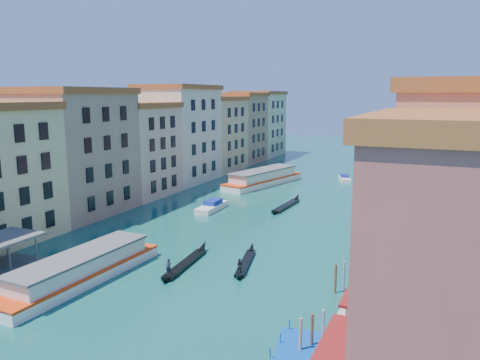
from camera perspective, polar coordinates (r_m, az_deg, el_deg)
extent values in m
cube|color=#A17D60|center=(78.52, -19.24, 2.92)|extent=(12.00, 17.00, 19.00)
cube|color=#984D21|center=(77.96, -19.68, 10.22)|extent=(12.80, 17.40, 1.00)
cube|color=#D0AA87|center=(90.57, -12.56, 3.36)|extent=(12.00, 14.00, 16.50)
cube|color=#984D21|center=(89.97, -12.78, 8.90)|extent=(12.80, 14.40, 1.00)
cube|color=beige|center=(103.68, -7.39, 5.35)|extent=(12.00, 18.00, 20.00)
cube|color=#984D21|center=(103.32, -7.53, 11.16)|extent=(12.80, 18.40, 1.00)
cube|color=tan|center=(118.65, -3.16, 5.43)|extent=(12.00, 16.00, 17.50)
cube|color=#984D21|center=(118.22, -3.20, 9.90)|extent=(12.80, 16.40, 1.00)
cube|color=#9F7553|center=(132.60, -0.14, 6.18)|extent=(12.00, 15.00, 18.50)
cube|color=#984D21|center=(132.26, -0.15, 10.40)|extent=(12.80, 15.40, 1.00)
cube|color=#CAB88A|center=(147.35, 2.37, 6.68)|extent=(12.00, 17.00, 19.00)
cube|color=#984D21|center=(147.06, 2.40, 10.58)|extent=(12.80, 17.40, 1.00)
cube|color=#AF7054|center=(42.32, 26.96, -3.58)|extent=(12.00, 17.00, 19.00)
cube|color=tan|center=(57.73, 26.03, -1.31)|extent=(12.00, 14.00, 16.50)
cube|color=#984D21|center=(56.78, 26.73, 7.37)|extent=(12.80, 14.40, 1.00)
cube|color=#A25745|center=(72.40, 25.63, 1.49)|extent=(12.00, 16.00, 18.00)
cube|color=#984D21|center=(71.73, 26.22, 9.01)|extent=(12.80, 16.40, 1.00)
cube|color=tan|center=(89.16, 25.34, 3.64)|extent=(12.00, 18.00, 20.00)
cube|color=#984D21|center=(88.73, 25.87, 10.38)|extent=(12.80, 18.40, 1.00)
cube|color=#A14D46|center=(105.69, 25.05, 3.88)|extent=(12.00, 15.00, 17.50)
cube|color=#984D21|center=(105.21, 25.44, 8.88)|extent=(12.80, 15.40, 1.00)
cube|color=tan|center=(121.09, 24.92, 4.83)|extent=(12.00, 16.00, 18.50)
cube|color=#984D21|center=(120.70, 25.27, 9.43)|extent=(12.80, 16.40, 1.00)
cube|color=#A76B47|center=(137.50, 24.80, 5.59)|extent=(12.00, 17.00, 19.50)
cube|color=#984D21|center=(137.21, 25.13, 9.85)|extent=(12.80, 17.40, 1.00)
cube|color=#B0A28E|center=(84.83, 19.55, -2.77)|extent=(4.00, 140.00, 1.00)
cylinder|color=#58585B|center=(34.93, 10.74, -19.65)|extent=(0.12, 0.12, 3.00)
cube|color=maroon|center=(44.38, 15.99, -11.01)|extent=(3.20, 15.30, 0.25)
cylinder|color=#58585B|center=(40.50, 12.84, -15.31)|extent=(0.12, 0.12, 3.00)
cylinder|color=#58585B|center=(49.80, 15.08, -10.43)|extent=(0.12, 0.12, 3.00)
cube|color=maroon|center=(59.04, 18.02, -5.76)|extent=(3.20, 12.60, 0.25)
cylinder|color=#58585B|center=(55.61, 16.05, -8.27)|extent=(0.12, 0.12, 3.00)
cylinder|color=#58585B|center=(63.60, 17.07, -5.97)|extent=(0.12, 0.12, 3.00)
cylinder|color=#522E1C|center=(36.34, 7.37, -18.63)|extent=(0.24, 0.24, 3.20)
cylinder|color=#522E1C|center=(37.06, 8.76, -18.06)|extent=(0.24, 0.24, 3.20)
cylinder|color=#522E1C|center=(37.80, 10.09, -17.51)|extent=(0.24, 0.24, 3.20)
cylinder|color=#522E1C|center=(46.91, 11.56, -11.86)|extent=(0.24, 0.24, 3.20)
cylinder|color=#522E1C|center=(47.72, 12.53, -11.50)|extent=(0.24, 0.24, 3.20)
cylinder|color=#522E1C|center=(48.55, 13.47, -11.16)|extent=(0.24, 0.24, 3.20)
cylinder|color=#522E1C|center=(59.93, 14.39, -7.03)|extent=(0.24, 0.24, 3.20)
cylinder|color=#522E1C|center=(60.80, 15.10, -6.82)|extent=(0.24, 0.24, 3.20)
cylinder|color=#522E1C|center=(61.67, 15.80, -6.60)|extent=(0.24, 0.24, 3.20)
cylinder|color=#522E1C|center=(77.17, 16.55, -3.25)|extent=(0.24, 0.24, 3.20)
cylinder|color=#522E1C|center=(78.08, 17.08, -3.12)|extent=(0.24, 0.24, 3.20)
cylinder|color=#522E1C|center=(78.99, 17.60, -3.00)|extent=(0.24, 0.24, 3.20)
cube|color=white|center=(51.58, -18.73, -10.97)|extent=(5.45, 20.04, 1.19)
cube|color=silver|center=(51.14, -18.81, -9.62)|extent=(4.76, 16.05, 1.59)
cube|color=#58585B|center=(50.83, -18.87, -8.62)|extent=(5.08, 16.56, 0.25)
cube|color=#ED3A0D|center=(51.39, -18.76, -10.40)|extent=(5.50, 20.04, 0.25)
cube|color=white|center=(99.59, 2.88, -0.20)|extent=(10.60, 23.02, 1.35)
cube|color=silver|center=(99.34, 2.88, 0.63)|extent=(8.92, 18.53, 1.80)
cube|color=#58585B|center=(99.16, 2.89, 1.24)|extent=(9.39, 19.16, 0.28)
cube|color=#ED3A0D|center=(99.48, 2.88, 0.15)|extent=(10.66, 23.04, 0.28)
cube|color=black|center=(53.45, -6.70, -10.13)|extent=(1.98, 9.43, 0.47)
cone|color=black|center=(57.80, -4.51, -8.08)|extent=(1.12, 2.17, 1.75)
cone|color=black|center=(49.01, -9.32, -11.77)|extent=(1.09, 1.81, 1.54)
imported|color=#211F2D|center=(49.75, -8.67, -10.43)|extent=(0.69, 0.49, 1.80)
cube|color=black|center=(53.45, 0.67, -10.09)|extent=(2.83, 8.24, 0.41)
cone|color=black|center=(57.59, 1.46, -8.20)|extent=(1.21, 1.97, 1.53)
cone|color=black|center=(49.17, -0.26, -11.64)|extent=(1.14, 1.67, 1.35)
imported|color=#222628|center=(49.92, -0.02, -10.43)|extent=(0.88, 0.75, 1.58)
cube|color=black|center=(80.01, 5.63, -3.17)|extent=(1.78, 10.05, 0.50)
cone|color=black|center=(84.99, 6.99, -2.10)|extent=(1.12, 2.28, 1.86)
cone|color=black|center=(74.92, 4.10, -3.83)|extent=(1.10, 1.90, 1.64)
cube|color=white|center=(77.84, -3.48, -3.36)|extent=(2.72, 8.01, 0.91)
cube|color=navy|center=(78.16, -3.31, -2.70)|extent=(2.14, 3.46, 0.79)
cube|color=white|center=(107.16, 12.64, 0.14)|extent=(3.93, 6.53, 0.71)
cube|color=navy|center=(107.49, 12.62, 0.51)|extent=(2.40, 3.05, 0.62)
cube|color=#0748B3|center=(37.13, 7.47, -19.86)|extent=(4.40, 5.93, 0.46)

